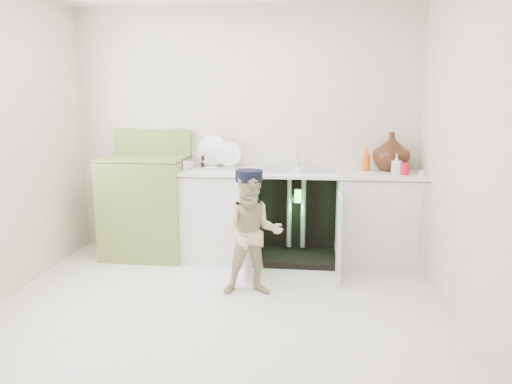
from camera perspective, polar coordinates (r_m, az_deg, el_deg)
ground at (r=4.02m, az=-4.31°, el=-12.92°), size 3.50×3.50×0.00m
room_shell at (r=3.69m, az=-4.60°, el=5.09°), size 6.00×5.50×1.26m
counter_run at (r=4.95m, az=5.03°, el=-2.32°), size 2.44×1.02×1.27m
avocado_stove at (r=5.19m, az=-12.38°, el=-1.46°), size 0.82×0.65×1.27m
repair_worker at (r=4.07m, az=-0.39°, el=-4.70°), size 0.66×0.80×1.04m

